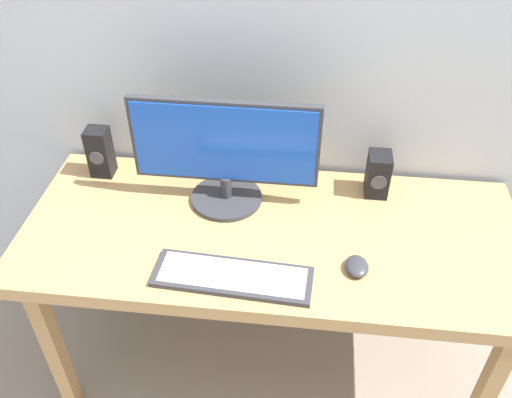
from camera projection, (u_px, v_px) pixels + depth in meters
ground_plane at (268, 361)px, 2.15m from camera, size 6.00×6.00×0.00m
desk at (271, 245)px, 1.74m from camera, size 1.57×0.66×0.71m
monitor at (225, 152)px, 1.70m from camera, size 0.59×0.24×0.37m
keyboard_primary at (233, 277)px, 1.53m from camera, size 0.46×0.16×0.02m
mouse at (357, 266)px, 1.56m from camera, size 0.07×0.09×0.03m
speaker_right at (378, 174)px, 1.80m from camera, size 0.07×0.09×0.15m
speaker_left at (100, 152)px, 1.87m from camera, size 0.08×0.08×0.18m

